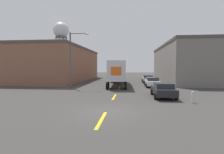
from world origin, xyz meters
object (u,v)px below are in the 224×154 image
(semi_truck, at_px, (118,71))
(parked_car_right_far, at_px, (148,79))
(water_tower, at_px, (61,31))
(street_lamp, at_px, (73,56))
(parked_car_right_mid, at_px, (152,82))
(parked_car_right_near, at_px, (163,89))
(fire_hydrant, at_px, (192,97))

(semi_truck, xyz_separation_m, parked_car_right_far, (5.24, 5.43, -1.52))
(water_tower, xyz_separation_m, street_lamp, (16.97, -37.39, -11.26))
(parked_car_right_far, bearing_deg, parked_car_right_mid, -90.00)
(parked_car_right_mid, xyz_separation_m, parked_car_right_near, (0.00, -8.82, 0.00))
(semi_truck, distance_m, parked_car_right_mid, 5.68)
(parked_car_right_near, bearing_deg, fire_hydrant, -53.31)
(parked_car_right_near, bearing_deg, water_tower, 122.81)
(parked_car_right_far, xyz_separation_m, water_tower, (-28.11, 27.78, 15.01))
(parked_car_right_far, xyz_separation_m, street_lamp, (-11.14, -9.61, 3.74))
(semi_truck, xyz_separation_m, fire_hydrant, (7.12, -12.93, -1.79))
(semi_truck, distance_m, parked_car_right_near, 11.74)
(semi_truck, distance_m, street_lamp, 7.57)
(parked_car_right_near, distance_m, street_lamp, 13.29)
(parked_car_right_near, height_order, water_tower, water_tower)
(parked_car_right_near, bearing_deg, street_lamp, 150.86)
(semi_truck, bearing_deg, parked_car_right_far, 43.33)
(semi_truck, xyz_separation_m, water_tower, (-22.87, 33.21, 13.49))
(parked_car_right_near, height_order, street_lamp, street_lamp)
(street_lamp, relative_size, fire_hydrant, 8.07)
(street_lamp, xyz_separation_m, fire_hydrant, (13.02, -8.74, -4.02))
(parked_car_right_near, relative_size, street_lamp, 0.60)
(parked_car_right_far, bearing_deg, semi_truck, -133.99)
(parked_car_right_far, distance_m, street_lamp, 15.18)
(parked_car_right_far, bearing_deg, water_tower, 135.34)
(parked_car_right_far, relative_size, street_lamp, 0.60)
(parked_car_right_mid, bearing_deg, fire_hydrant, -80.57)
(semi_truck, xyz_separation_m, parked_car_right_near, (5.24, -10.39, -1.52))
(parked_car_right_mid, bearing_deg, water_tower, 128.94)
(street_lamp, bearing_deg, semi_truck, 35.36)
(parked_car_right_mid, relative_size, parked_car_right_far, 1.00)
(semi_truck, distance_m, water_tower, 42.52)
(parked_car_right_mid, distance_m, street_lamp, 12.04)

